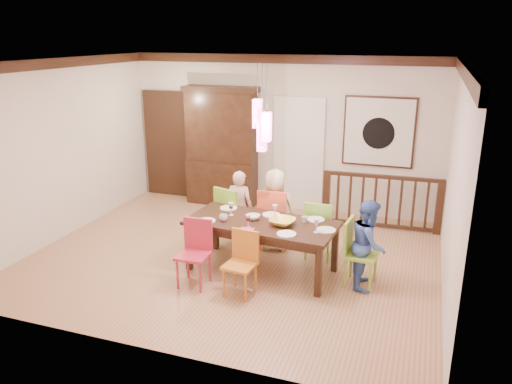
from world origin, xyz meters
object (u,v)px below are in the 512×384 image
(chair_far_left, at_px, (234,211))
(person_end_right, at_px, (369,244))
(chair_end_right, at_px, (362,249))
(balustrade, at_px, (381,201))
(dining_table, at_px, (262,227))
(person_far_mid, at_px, (275,210))
(china_hutch, at_px, (222,146))
(person_far_left, at_px, (239,208))

(chair_far_left, height_order, person_end_right, person_end_right)
(chair_end_right, relative_size, balustrade, 0.45)
(dining_table, height_order, person_far_mid, person_far_mid)
(china_hutch, xyz_separation_m, person_end_right, (3.18, -2.55, -0.56))
(person_far_left, bearing_deg, chair_far_left, 44.67)
(dining_table, distance_m, person_far_left, 1.03)
(chair_far_left, relative_size, chair_end_right, 1.07)
(chair_far_left, relative_size, person_far_mid, 0.76)
(china_hutch, height_order, balustrade, china_hutch)
(china_hutch, relative_size, person_end_right, 1.91)
(balustrade, distance_m, person_far_mid, 2.08)
(chair_end_right, height_order, person_end_right, person_end_right)
(china_hutch, relative_size, balustrade, 1.14)
(person_end_right, bearing_deg, china_hutch, 48.41)
(dining_table, xyz_separation_m, chair_far_left, (-0.71, 0.73, -0.10))
(dining_table, xyz_separation_m, person_far_mid, (-0.05, 0.80, -0.02))
(chair_far_left, relative_size, person_end_right, 0.82)
(dining_table, height_order, chair_far_left, chair_far_left)
(china_hutch, bearing_deg, chair_far_left, -62.22)
(chair_far_left, xyz_separation_m, person_far_mid, (0.66, 0.07, 0.08))
(dining_table, distance_m, balustrade, 2.67)
(dining_table, xyz_separation_m, person_end_right, (1.48, 0.04, -0.06))
(chair_far_left, xyz_separation_m, person_end_right, (2.19, -0.69, 0.04))
(china_hutch, bearing_deg, chair_end_right, -39.82)
(person_far_mid, xyz_separation_m, person_end_right, (1.53, -0.76, -0.04))
(chair_far_left, distance_m, balustrade, 2.63)
(dining_table, bearing_deg, person_far_mid, 98.33)
(china_hutch, bearing_deg, person_end_right, -38.81)
(china_hutch, bearing_deg, person_far_mid, -47.42)
(person_far_left, relative_size, person_end_right, 1.01)
(person_far_left, bearing_deg, person_end_right, 159.02)
(china_hutch, height_order, person_end_right, china_hutch)
(chair_far_left, distance_m, chair_end_right, 2.23)
(chair_far_left, bearing_deg, person_end_right, -179.39)
(chair_far_left, distance_m, china_hutch, 2.19)
(dining_table, bearing_deg, chair_end_right, 5.37)
(chair_end_right, xyz_separation_m, person_end_right, (0.08, 0.03, 0.08))
(china_hutch, distance_m, person_far_left, 2.15)
(chair_end_right, distance_m, person_far_mid, 1.65)
(chair_end_right, height_order, person_far_left, person_far_left)
(dining_table, relative_size, person_far_mid, 1.68)
(person_far_mid, relative_size, person_end_right, 1.07)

